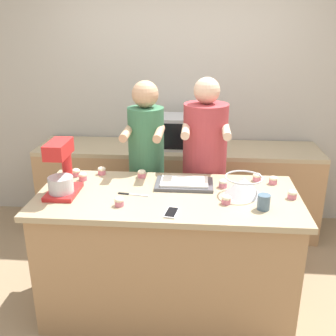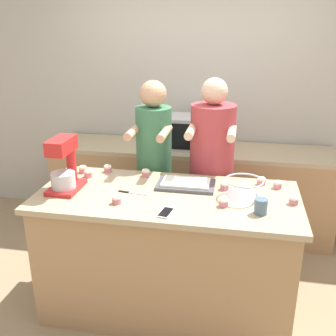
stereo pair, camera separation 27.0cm
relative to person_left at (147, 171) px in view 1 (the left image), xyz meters
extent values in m
plane|color=#937A5B|center=(0.23, -0.60, -0.88)|extent=(16.00, 16.00, 0.00)
cube|color=#B2ADA3|center=(0.23, 1.01, 0.47)|extent=(10.00, 0.06, 2.70)
cube|color=#A87F56|center=(0.23, -0.60, -0.43)|extent=(1.75, 0.78, 0.90)
cube|color=tan|center=(0.23, -0.60, 0.04)|extent=(1.82, 0.83, 0.04)
cube|color=#A87F56|center=(0.23, 0.66, -0.45)|extent=(2.80, 0.60, 0.85)
cube|color=tan|center=(0.23, 0.66, 0.00)|extent=(2.80, 0.60, 0.04)
cylinder|color=#33384C|center=(0.00, 0.00, -0.45)|extent=(0.23, 0.23, 0.85)
cylinder|color=#38704C|center=(0.00, 0.00, 0.26)|extent=(0.30, 0.30, 0.57)
sphere|color=tan|center=(0.00, 0.00, 0.65)|extent=(0.21, 0.21, 0.21)
cylinder|color=tan|center=(-0.13, -0.17, 0.38)|extent=(0.06, 0.34, 0.06)
cylinder|color=tan|center=(0.13, -0.17, 0.38)|extent=(0.06, 0.34, 0.06)
cylinder|color=#33384C|center=(0.49, 0.00, -0.46)|extent=(0.28, 0.28, 0.84)
cylinder|color=#A8383D|center=(0.49, 0.00, 0.27)|extent=(0.36, 0.36, 0.62)
sphere|color=#DBB293|center=(0.49, 0.00, 0.69)|extent=(0.21, 0.21, 0.21)
cylinder|color=#DBB293|center=(0.33, -0.17, 0.41)|extent=(0.06, 0.34, 0.06)
cylinder|color=#DBB293|center=(0.64, -0.17, 0.41)|extent=(0.06, 0.34, 0.06)
cube|color=red|center=(-0.50, -0.65, 0.08)|extent=(0.20, 0.30, 0.03)
cylinder|color=red|center=(-0.50, -0.53, 0.22)|extent=(0.07, 0.07, 0.25)
cube|color=red|center=(-0.50, -0.66, 0.39)|extent=(0.13, 0.26, 0.10)
cylinder|color=#BCBCC1|center=(-0.50, -0.68, 0.15)|extent=(0.17, 0.17, 0.11)
cone|color=#BCBCC1|center=(0.75, -0.56, 0.13)|extent=(0.26, 0.26, 0.13)
torus|color=#BCBCC1|center=(0.75, -0.56, 0.19)|extent=(0.26, 0.26, 0.01)
cube|color=#4C4C51|center=(0.34, -0.44, 0.07)|extent=(0.42, 0.25, 0.02)
cube|color=white|center=(0.34, -0.44, 0.09)|extent=(0.34, 0.20, 0.02)
cube|color=#B7B7BC|center=(0.21, 0.66, 0.17)|extent=(0.45, 0.36, 0.31)
cube|color=black|center=(0.17, 0.48, 0.17)|extent=(0.31, 0.01, 0.25)
cube|color=#2D2D2D|center=(0.37, 0.48, 0.17)|extent=(0.09, 0.01, 0.25)
cube|color=silver|center=(0.27, -0.89, 0.07)|extent=(0.09, 0.15, 0.01)
cube|color=black|center=(0.27, -0.89, 0.07)|extent=(0.08, 0.14, 0.00)
cylinder|color=slate|center=(0.86, -0.78, 0.11)|extent=(0.08, 0.08, 0.10)
cube|color=#BCBCC1|center=(0.03, -0.63, 0.07)|extent=(0.14, 0.04, 0.01)
cube|color=black|center=(-0.08, -0.62, 0.07)|extent=(0.08, 0.03, 0.01)
cylinder|color=#D17084|center=(0.62, -0.72, 0.08)|extent=(0.06, 0.06, 0.03)
ellipsoid|color=beige|center=(0.62, -0.72, 0.11)|extent=(0.06, 0.06, 0.04)
cylinder|color=#D17084|center=(0.00, -0.29, 0.08)|extent=(0.06, 0.06, 0.03)
ellipsoid|color=beige|center=(0.00, -0.29, 0.11)|extent=(0.06, 0.06, 0.04)
cylinder|color=#D17084|center=(-0.07, -0.81, 0.08)|extent=(0.06, 0.06, 0.03)
ellipsoid|color=beige|center=(-0.07, -0.81, 0.11)|extent=(0.06, 0.06, 0.04)
cylinder|color=#D17084|center=(1.07, -0.60, 0.08)|extent=(0.06, 0.06, 0.03)
ellipsoid|color=beige|center=(1.07, -0.60, 0.11)|extent=(0.06, 0.06, 0.04)
cylinder|color=#D17084|center=(0.99, -0.35, 0.08)|extent=(0.06, 0.06, 0.03)
ellipsoid|color=beige|center=(0.99, -0.35, 0.11)|extent=(0.06, 0.06, 0.04)
cylinder|color=#D17084|center=(0.88, -0.30, 0.08)|extent=(0.06, 0.06, 0.03)
ellipsoid|color=beige|center=(0.88, -0.30, 0.11)|extent=(0.06, 0.06, 0.04)
cylinder|color=#D17084|center=(-0.32, -0.26, 0.08)|extent=(0.06, 0.06, 0.03)
ellipsoid|color=beige|center=(-0.32, -0.26, 0.11)|extent=(0.06, 0.06, 0.04)
cylinder|color=#D17084|center=(-0.51, -0.31, 0.08)|extent=(0.06, 0.06, 0.03)
ellipsoid|color=beige|center=(-0.51, -0.31, 0.11)|extent=(0.06, 0.06, 0.04)
cylinder|color=#D17084|center=(-0.43, -0.39, 0.08)|extent=(0.06, 0.06, 0.03)
ellipsoid|color=beige|center=(-0.43, -0.39, 0.11)|extent=(0.06, 0.06, 0.04)
cylinder|color=#D17084|center=(0.62, -0.44, 0.08)|extent=(0.06, 0.06, 0.03)
ellipsoid|color=beige|center=(0.62, -0.44, 0.11)|extent=(0.06, 0.06, 0.04)
camera|label=1|loc=(0.43, -3.08, 1.18)|focal=42.00mm
camera|label=2|loc=(0.70, -3.05, 1.18)|focal=42.00mm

